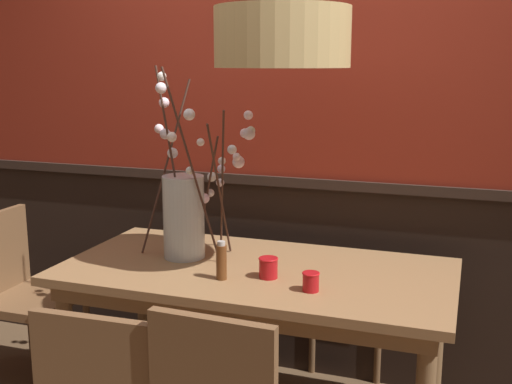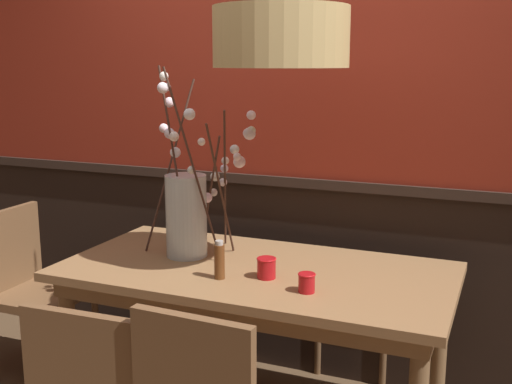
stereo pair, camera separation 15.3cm
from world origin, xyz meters
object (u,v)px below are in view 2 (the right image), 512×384
chair_far_side_right (363,271)px  vase_with_blossoms (189,210)px  dining_table (256,286)px  chair_head_west_end (30,283)px  pendant_lamp (281,37)px  condiment_bottle (219,261)px  candle_holder_nearer_center (307,283)px  candle_holder_nearer_edge (266,268)px

chair_far_side_right → vase_with_blossoms: bearing=-129.3°
dining_table → vase_with_blossoms: 0.47m
chair_head_west_end → pendant_lamp: (1.43, -0.07, 1.23)m
condiment_bottle → pendant_lamp: bearing=33.0°
candle_holder_nearer_center → pendant_lamp: (-0.17, 0.15, 0.94)m
dining_table → candle_holder_nearer_center: bearing=-34.4°
chair_head_west_end → pendant_lamp: 1.89m
chair_head_west_end → vase_with_blossoms: 1.06m
vase_with_blossoms → condiment_bottle: vase_with_blossoms is taller
chair_head_west_end → pendant_lamp: size_ratio=0.84×
dining_table → candle_holder_nearer_edge: size_ratio=19.58×
chair_head_west_end → candle_holder_nearer_center: (1.60, -0.22, 0.29)m
dining_table → pendant_lamp: 1.07m
chair_far_side_right → condiment_bottle: size_ratio=5.80×
chair_head_west_end → condiment_bottle: (1.21, -0.21, 0.33)m
condiment_bottle → dining_table: bearing=66.2°
chair_far_side_right → chair_head_west_end: size_ratio=1.06×
chair_far_side_right → chair_head_west_end: bearing=-152.9°
chair_far_side_right → chair_head_west_end: chair_far_side_right is taller
candle_holder_nearer_center → condiment_bottle: (-0.38, 0.01, 0.04)m
chair_far_side_right → chair_head_west_end: (-1.59, -0.82, -0.01)m
candle_holder_nearer_center → candle_holder_nearer_edge: candle_holder_nearer_edge is taller
candle_holder_nearer_center → chair_far_side_right: bearing=90.3°
dining_table → vase_with_blossoms: size_ratio=1.96×
chair_far_side_right → candle_holder_nearer_edge: bearing=-102.0°
vase_with_blossoms → dining_table: bearing=-6.9°
vase_with_blossoms → condiment_bottle: (0.27, -0.23, -0.14)m
chair_far_side_right → vase_with_blossoms: size_ratio=1.09×
vase_with_blossoms → condiment_bottle: bearing=-41.2°
chair_head_west_end → candle_holder_nearer_edge: 1.43m
vase_with_blossoms → pendant_lamp: bearing=-11.3°
chair_head_west_end → vase_with_blossoms: bearing=1.5°
dining_table → chair_far_side_right: size_ratio=1.80×
candle_holder_nearer_edge → chair_head_west_end: bearing=174.7°
chair_far_side_right → chair_head_west_end: 1.79m
dining_table → candle_holder_nearer_center: (0.30, -0.21, 0.13)m
chair_far_side_right → vase_with_blossoms: vase_with_blossoms is taller
chair_far_side_right → candle_holder_nearer_center: (0.01, -1.04, 0.28)m
pendant_lamp → chair_head_west_end: bearing=177.2°
chair_far_side_right → pendant_lamp: (-0.17, -0.89, 1.22)m
chair_far_side_right → candle_holder_nearer_edge: size_ratio=10.89×
candle_holder_nearer_center → condiment_bottle: bearing=178.0°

